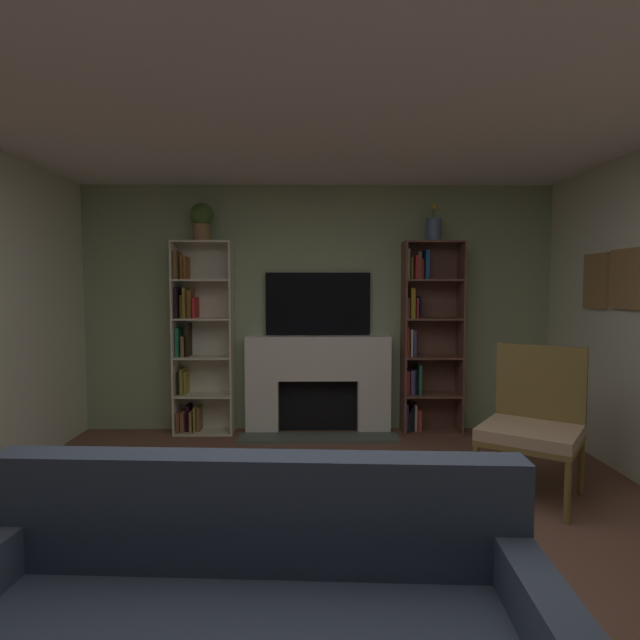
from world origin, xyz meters
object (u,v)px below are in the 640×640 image
object	(u,v)px
bookshelf_left	(198,341)
potted_plant	(202,220)
vase_with_flowers	(433,228)
tv	(318,304)
bookshelf_right	(425,338)
fireplace	(318,381)
armchair	(534,420)

from	to	relation	value
bookshelf_left	potted_plant	size ratio (longest dim) A/B	5.17
vase_with_flowers	tv	bearing A→B (deg)	174.19
bookshelf_right	vase_with_flowers	world-z (taller)	vase_with_flowers
fireplace	potted_plant	world-z (taller)	potted_plant
tv	bookshelf_right	distance (m)	1.16
bookshelf_right	potted_plant	bearing A→B (deg)	-179.07
fireplace	armchair	size ratio (longest dim) A/B	1.47
potted_plant	vase_with_flowers	bearing A→B (deg)	0.01
tv	vase_with_flowers	world-z (taller)	vase_with_flowers
armchair	tv	bearing A→B (deg)	131.65
fireplace	bookshelf_left	distance (m)	1.31
bookshelf_left	armchair	distance (m)	3.28
fireplace	vase_with_flowers	distance (m)	1.96
fireplace	vase_with_flowers	xyz separation A→B (m)	(1.18, -0.02, 1.57)
tv	potted_plant	distance (m)	1.46
bookshelf_left	potted_plant	bearing A→B (deg)	-35.29
bookshelf_left	potted_plant	world-z (taller)	potted_plant
fireplace	bookshelf_right	world-z (taller)	bookshelf_right
armchair	fireplace	bearing A→B (deg)	133.27
potted_plant	tv	bearing A→B (deg)	5.83
potted_plant	vase_with_flowers	size ratio (longest dim) A/B	0.97
tv	armchair	size ratio (longest dim) A/B	1.01
bookshelf_right	potted_plant	xyz separation A→B (m)	(-2.28, -0.04, 1.20)
bookshelf_right	armchair	bearing A→B (deg)	-75.00
vase_with_flowers	armchair	world-z (taller)	vase_with_flowers
bookshelf_left	armchair	bearing A→B (deg)	-30.91
tv	vase_with_flowers	bearing A→B (deg)	-5.81
bookshelf_left	vase_with_flowers	size ratio (longest dim) A/B	5.01
vase_with_flowers	armchair	bearing A→B (deg)	-76.96
potted_plant	vase_with_flowers	distance (m)	2.35
fireplace	bookshelf_left	xyz separation A→B (m)	(-1.24, 0.02, 0.42)
bookshelf_left	bookshelf_right	size ratio (longest dim) A/B	1.00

